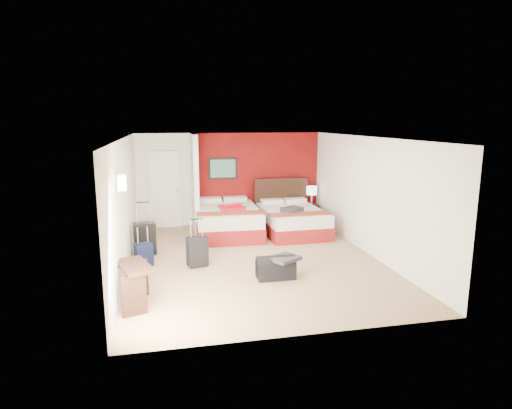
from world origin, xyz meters
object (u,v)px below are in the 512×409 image
object	(u,v)px
desk	(135,285)
suitcase_charcoal	(197,253)
bed_right	(292,221)
red_suitcase_open	(232,207)
bed_left	(227,221)
duffel_bag	(276,269)
suitcase_navy	(144,256)
suitcase_black	(145,240)
nightstand	(311,214)
table_lamp	(312,196)

from	to	relation	value
desk	suitcase_charcoal	bearing A→B (deg)	37.68
bed_right	suitcase_charcoal	bearing A→B (deg)	-142.26
red_suitcase_open	bed_left	bearing A→B (deg)	114.92
duffel_bag	desk	xyz separation A→B (m)	(-2.42, -0.70, 0.16)
suitcase_navy	desk	xyz separation A→B (m)	(-0.04, -1.82, 0.11)
suitcase_black	duffel_bag	xyz separation A→B (m)	(2.39, -1.90, -0.16)
nightstand	suitcase_charcoal	xyz separation A→B (m)	(-3.38, -2.98, 0.03)
suitcase_black	duffel_bag	size ratio (longest dim) A/B	0.98
nightstand	table_lamp	distance (m)	0.52
bed_right	nightstand	bearing A→B (deg)	46.52
suitcase_black	suitcase_navy	size ratio (longest dim) A/B	1.48
suitcase_black	red_suitcase_open	bearing A→B (deg)	21.20
nightstand	duffel_bag	bearing A→B (deg)	-111.85
table_lamp	desk	bearing A→B (deg)	-134.04
red_suitcase_open	table_lamp	world-z (taller)	table_lamp
nightstand	suitcase_navy	xyz separation A→B (m)	(-4.42, -2.79, -0.03)
suitcase_navy	suitcase_charcoal	bearing A→B (deg)	-34.72
nightstand	suitcase_navy	distance (m)	5.22
suitcase_charcoal	suitcase_black	bearing A→B (deg)	123.19
bed_left	duffel_bag	xyz separation A→B (m)	(0.43, -3.24, -0.16)
table_lamp	bed_left	bearing A→B (deg)	-164.80
table_lamp	suitcase_navy	distance (m)	5.25
suitcase_black	suitcase_navy	xyz separation A→B (m)	(0.01, -0.78, -0.11)
bed_left	suitcase_navy	xyz separation A→B (m)	(-1.96, -2.12, -0.11)
nightstand	suitcase_charcoal	distance (m)	4.51
suitcase_charcoal	duffel_bag	distance (m)	1.64
bed_left	nightstand	bearing A→B (deg)	17.23
desk	suitcase_black	bearing A→B (deg)	70.27
bed_left	nightstand	size ratio (longest dim) A/B	4.29
red_suitcase_open	nightstand	world-z (taller)	red_suitcase_open
bed_right	duffel_bag	bearing A→B (deg)	-113.17
bed_right	duffel_bag	world-z (taller)	bed_right
nightstand	table_lamp	size ratio (longest dim) A/B	1.00
bed_left	desk	world-z (taller)	desk
duffel_bag	desk	distance (m)	2.53
bed_left	table_lamp	xyz separation A→B (m)	(2.46, 0.67, 0.45)
suitcase_charcoal	desk	world-z (taller)	desk
suitcase_navy	nightstand	bearing A→B (deg)	8.04
desk	bed_right	bearing A→B (deg)	26.54
table_lamp	suitcase_navy	bearing A→B (deg)	-147.74
bed_right	suitcase_navy	size ratio (longest dim) A/B	4.53
suitcase_black	desk	world-z (taller)	desk
red_suitcase_open	suitcase_charcoal	xyz separation A→B (m)	(-1.02, -2.21, -0.43)
suitcase_black	duffel_bag	world-z (taller)	suitcase_black
bed_left	bed_right	world-z (taller)	bed_left
suitcase_charcoal	duffel_bag	size ratio (longest dim) A/B	0.83
bed_right	desk	xyz separation A→B (m)	(-3.63, -3.70, 0.03)
bed_left	bed_right	xyz separation A→B (m)	(1.63, -0.24, -0.03)
bed_left	desk	xyz separation A→B (m)	(-2.00, -3.94, 0.00)
bed_right	suitcase_charcoal	world-z (taller)	bed_right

